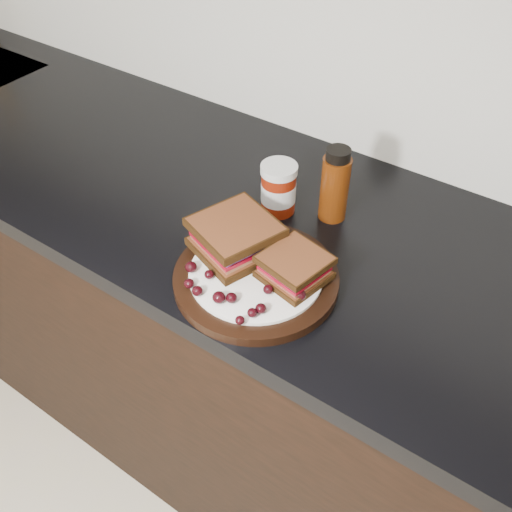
{
  "coord_description": "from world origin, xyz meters",
  "views": [
    {
      "loc": [
        0.54,
        0.98,
        1.59
      ],
      "look_at": [
        0.16,
        1.54,
        0.96
      ],
      "focal_mm": 40.0,
      "sensor_mm": 36.0,
      "label": 1
    }
  ],
  "objects_px": {
    "plate": "(256,278)",
    "sandwich_left": "(236,237)",
    "condiment_jar": "(278,188)",
    "oil_bottle": "(335,184)"
  },
  "relations": [
    {
      "from": "condiment_jar",
      "to": "oil_bottle",
      "type": "xyz_separation_m",
      "value": [
        0.1,
        0.04,
        0.02
      ]
    },
    {
      "from": "plate",
      "to": "condiment_jar",
      "type": "height_order",
      "value": "condiment_jar"
    },
    {
      "from": "plate",
      "to": "oil_bottle",
      "type": "relative_size",
      "value": 1.88
    },
    {
      "from": "plate",
      "to": "sandwich_left",
      "type": "bearing_deg",
      "value": 157.14
    },
    {
      "from": "plate",
      "to": "sandwich_left",
      "type": "distance_m",
      "value": 0.08
    },
    {
      "from": "condiment_jar",
      "to": "oil_bottle",
      "type": "height_order",
      "value": "oil_bottle"
    },
    {
      "from": "plate",
      "to": "sandwich_left",
      "type": "xyz_separation_m",
      "value": [
        -0.06,
        0.03,
        0.04
      ]
    },
    {
      "from": "sandwich_left",
      "to": "condiment_jar",
      "type": "bearing_deg",
      "value": 115.62
    },
    {
      "from": "sandwich_left",
      "to": "condiment_jar",
      "type": "relative_size",
      "value": 1.27
    },
    {
      "from": "sandwich_left",
      "to": "condiment_jar",
      "type": "distance_m",
      "value": 0.16
    }
  ]
}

